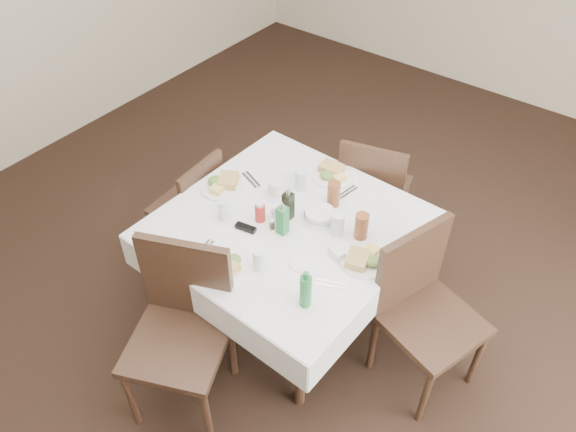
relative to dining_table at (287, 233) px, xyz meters
The scene contains 33 objects.
ground_plane 0.70m from the dining_table, ahead, with size 7.00×7.00×0.00m, color black.
room_shell 1.04m from the dining_table, ahead, with size 6.04×7.04×2.80m.
dining_table is the anchor object (origin of this frame).
chair_north 0.85m from the dining_table, 82.90° to the left, with size 0.54×0.54×0.93m.
chair_south 0.78m from the dining_table, 97.37° to the right, with size 0.65×0.65×1.04m.
chair_east 0.85m from the dining_table, ahead, with size 0.60×0.60×1.01m.
chair_west 0.82m from the dining_table, behind, with size 0.43×0.43×0.85m.
meal_north 0.52m from the dining_table, 94.02° to the left, with size 0.27×0.27×0.06m.
meal_south 0.47m from the dining_table, 95.51° to the right, with size 0.23×0.23×0.05m.
meal_east 0.52m from the dining_table, ahead, with size 0.27×0.27×0.06m.
meal_west 0.52m from the dining_table, behind, with size 0.27×0.27×0.06m.
side_plate_a 0.38m from the dining_table, 124.98° to the left, with size 0.17×0.17×0.01m.
side_plate_b 0.34m from the dining_table, 38.34° to the right, with size 0.14×0.14×0.01m.
water_n 0.35m from the dining_table, 112.27° to the left, with size 0.07×0.07×0.13m.
water_s 0.40m from the dining_table, 75.80° to the right, with size 0.07×0.07×0.12m.
water_e 0.33m from the dining_table, 20.68° to the left, with size 0.08×0.08×0.14m.
water_w 0.39m from the dining_table, 149.61° to the right, with size 0.07×0.07×0.13m.
iced_tea_a 0.35m from the dining_table, 67.95° to the left, with size 0.08×0.08×0.16m.
iced_tea_b 0.45m from the dining_table, 22.17° to the left, with size 0.08×0.08×0.16m.
bread_basket 0.22m from the dining_table, 46.08° to the left, with size 0.19×0.19×0.06m.
oil_cruet_dark 0.18m from the dining_table, 119.76° to the left, with size 0.05×0.05×0.22m.
oil_cruet_green 0.20m from the dining_table, 71.71° to the right, with size 0.06×0.06×0.23m.
ketchup_bottle 0.21m from the dining_table, 151.88° to the right, with size 0.06×0.06×0.13m.
salt_shaker 0.14m from the dining_table, 164.98° to the right, with size 0.03×0.03×0.07m.
pepper_shaker 0.15m from the dining_table, 114.16° to the right, with size 0.03×0.03×0.07m.
coffee_mug 0.28m from the dining_table, 142.28° to the left, with size 0.14×0.14×0.11m.
sunglasses 0.26m from the dining_table, 129.69° to the right, with size 0.13×0.06×0.03m.
green_bottle 0.62m from the dining_table, 43.96° to the right, with size 0.06×0.06×0.23m.
sugar_caddy 0.39m from the dining_table, ahead, with size 0.11×0.08×0.05m.
cutlery_n 0.46m from the dining_table, 73.42° to the left, with size 0.06×0.16×0.01m.
cutlery_s 0.51m from the dining_table, 117.19° to the right, with size 0.07×0.17×0.01m.
cutlery_e 0.52m from the dining_table, 26.95° to the right, with size 0.17×0.10×0.01m.
cutlery_w 0.46m from the dining_table, 157.14° to the left, with size 0.18×0.10×0.01m.
Camera 1 is at (1.27, -1.86, 2.97)m, focal length 35.00 mm.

